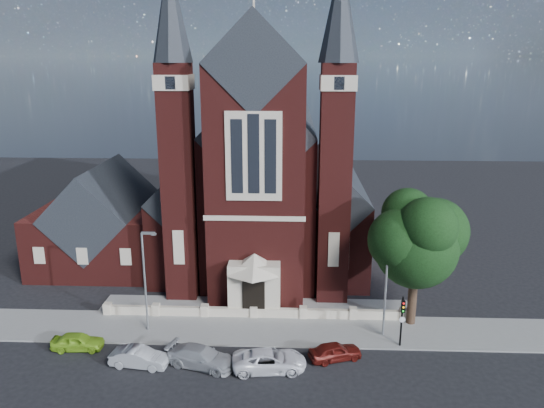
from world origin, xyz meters
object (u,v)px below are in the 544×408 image
at_px(car_lime_van, 78,341).
at_px(car_dark_red, 335,351).
at_px(church, 265,176).
at_px(car_white_suv, 269,360).
at_px(street_lamp_right, 387,280).
at_px(car_silver_b, 201,357).
at_px(parish_hall, 104,225).
at_px(car_silver_a, 139,357).
at_px(street_tree, 419,242).
at_px(street_lamp_left, 146,276).
at_px(traffic_signal, 402,315).

height_order(car_lime_van, car_dark_red, car_dark_red).
distance_m(church, car_white_suv, 24.96).
xyz_separation_m(street_lamp_right, car_silver_b, (-13.16, -4.60, -3.90)).
relative_size(parish_hall, car_white_suv, 2.44).
xyz_separation_m(car_silver_b, car_white_suv, (4.67, -0.21, -0.00)).
xyz_separation_m(car_lime_van, car_silver_a, (5.06, -1.95, 0.03)).
height_order(church, car_white_suv, church).
height_order(street_tree, car_silver_b, street_tree).
bearing_deg(church, car_white_suv, -86.14).
bearing_deg(car_white_suv, street_lamp_left, 57.37).
height_order(street_lamp_right, car_lime_van, street_lamp_right).
bearing_deg(car_silver_b, parish_hall, 52.38).
height_order(car_silver_a, car_silver_b, car_silver_b).
height_order(traffic_signal, car_lime_van, traffic_signal).
height_order(parish_hall, car_silver_a, parish_hall).
xyz_separation_m(car_white_suv, car_dark_red, (4.53, 1.43, -0.06)).
relative_size(street_lamp_right, car_dark_red, 2.18).
relative_size(car_silver_b, car_white_suv, 0.96).
distance_m(church, car_silver_a, 25.92).
bearing_deg(street_tree, car_lime_van, -169.74).
distance_m(traffic_signal, car_silver_b, 14.51).
distance_m(street_lamp_left, street_lamp_right, 18.00).
distance_m(parish_hall, car_dark_red, 28.34).
distance_m(parish_hall, car_white_suv, 25.98).
relative_size(car_lime_van, car_silver_b, 0.77).
height_order(traffic_signal, car_dark_red, traffic_signal).
xyz_separation_m(traffic_signal, car_silver_b, (-14.07, -3.03, -1.88)).
distance_m(car_white_suv, car_dark_red, 4.75).
distance_m(parish_hall, street_tree, 31.27).
xyz_separation_m(street_lamp_left, car_lime_van, (-4.45, -2.81, -3.97)).
relative_size(street_tree, car_silver_a, 2.67).
distance_m(parish_hall, traffic_signal, 31.20).
bearing_deg(car_silver_b, street_tree, -50.49).
bearing_deg(church, street_tree, -53.83).
height_order(church, traffic_signal, church).
height_order(street_lamp_right, car_silver_b, street_lamp_right).
height_order(street_lamp_left, car_silver_a, street_lamp_left).
bearing_deg(car_dark_red, car_lime_van, 69.91).
relative_size(traffic_signal, car_white_suv, 0.80).
height_order(church, car_dark_red, church).
relative_size(street_lamp_right, car_lime_van, 2.19).
bearing_deg(street_lamp_left, street_tree, 4.76).
distance_m(street_tree, car_silver_a, 21.85).
bearing_deg(street_tree, parish_hall, 156.74).
bearing_deg(car_silver_b, street_lamp_right, -53.16).
height_order(parish_hall, traffic_signal, parish_hall).
xyz_separation_m(church, parish_hall, (-16.00, -4.94, -4.17)).
xyz_separation_m(traffic_signal, car_white_suv, (-9.40, -3.24, -1.89)).
distance_m(street_tree, street_lamp_left, 20.71).
xyz_separation_m(church, traffic_signal, (11.00, -20.52, -5.60)).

